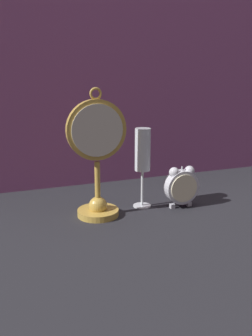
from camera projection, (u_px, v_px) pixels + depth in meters
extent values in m
plane|color=#232328|center=(137.00, 218.00, 0.94)|extent=(4.00, 4.00, 0.00)
cube|color=#8E4C7F|center=(98.00, 79.00, 1.15)|extent=(1.26, 0.01, 0.66)
cylinder|color=gold|center=(98.00, 212.00, 0.95)|extent=(0.11, 0.11, 0.02)
sphere|color=gold|center=(98.00, 206.00, 0.95)|extent=(0.05, 0.05, 0.05)
cylinder|color=gold|center=(98.00, 186.00, 0.93)|extent=(0.01, 0.01, 0.13)
cylinder|color=gold|center=(96.00, 130.00, 0.90)|extent=(0.15, 0.02, 0.15)
cylinder|color=beige|center=(98.00, 131.00, 0.89)|extent=(0.13, 0.00, 0.13)
torus|color=gold|center=(96.00, 94.00, 0.88)|extent=(0.03, 0.01, 0.03)
cube|color=silver|center=(172.00, 206.00, 1.00)|extent=(0.01, 0.01, 0.01)
cube|color=silver|center=(189.00, 204.00, 1.02)|extent=(0.01, 0.01, 0.01)
cylinder|color=silver|center=(181.00, 187.00, 1.00)|extent=(0.09, 0.03, 0.09)
cylinder|color=beige|center=(184.00, 189.00, 0.98)|extent=(0.07, 0.00, 0.07)
sphere|color=silver|center=(174.00, 172.00, 0.98)|extent=(0.03, 0.03, 0.03)
sphere|color=silver|center=(189.00, 171.00, 0.99)|extent=(0.03, 0.03, 0.03)
cylinder|color=silver|center=(182.00, 170.00, 0.98)|extent=(0.00, 0.00, 0.02)
cylinder|color=silver|center=(142.00, 205.00, 1.02)|extent=(0.05, 0.05, 0.01)
cylinder|color=silver|center=(142.00, 187.00, 1.00)|extent=(0.01, 0.01, 0.10)
cylinder|color=white|center=(143.00, 150.00, 0.98)|extent=(0.04, 0.04, 0.11)
cylinder|color=#DBC675|center=(143.00, 157.00, 0.98)|extent=(0.04, 0.04, 0.07)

